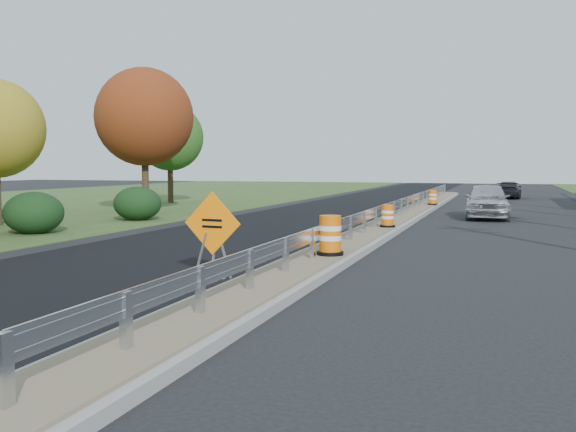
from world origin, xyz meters
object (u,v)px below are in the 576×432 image
(barrel_median_near, at_px, (330,236))
(barrel_median_far, at_px, (433,198))
(caution_sign, at_px, (213,256))
(car_silver, at_px, (487,201))
(car_dark_far, at_px, (509,190))
(barrel_median_mid, at_px, (388,216))

(barrel_median_near, bearing_deg, barrel_median_far, 89.22)
(caution_sign, xyz_separation_m, car_silver, (5.23, 18.39, 0.34))
(caution_sign, distance_m, car_dark_far, 37.82)
(barrel_median_mid, xyz_separation_m, car_dark_far, (4.28, 26.94, 0.00))
(barrel_median_near, height_order, car_dark_far, car_dark_far)
(car_silver, relative_size, car_dark_far, 1.13)
(barrel_median_mid, bearing_deg, car_silver, 68.16)
(barrel_median_mid, height_order, car_dark_far, car_dark_far)
(barrel_median_mid, height_order, car_silver, car_silver)
(barrel_median_mid, xyz_separation_m, car_silver, (3.22, 8.03, 0.20))
(barrel_median_mid, distance_m, barrel_median_far, 13.68)
(caution_sign, xyz_separation_m, barrel_median_far, (2.18, 24.04, 0.14))
(barrel_median_near, distance_m, barrel_median_far, 21.28)
(barrel_median_near, height_order, barrel_median_far, barrel_median_near)
(car_silver, bearing_deg, barrel_median_mid, -114.19)
(barrel_median_mid, distance_m, car_dark_far, 27.27)
(barrel_median_near, distance_m, barrel_median_mid, 7.60)
(car_silver, bearing_deg, barrel_median_near, -104.39)
(caution_sign, xyz_separation_m, barrel_median_mid, (2.01, 10.36, 0.14))
(caution_sign, distance_m, barrel_median_mid, 10.55)
(barrel_median_far, distance_m, car_silver, 6.42)
(barrel_median_near, xyz_separation_m, barrel_median_far, (0.29, 21.28, -0.08))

